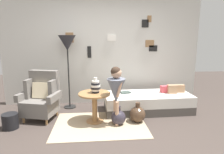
% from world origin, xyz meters
% --- Properties ---
extents(ground_plane, '(12.00, 12.00, 0.00)m').
position_xyz_m(ground_plane, '(0.00, 0.00, 0.00)').
color(ground_plane, '#423833').
extents(gallery_wall, '(4.80, 0.12, 2.60)m').
position_xyz_m(gallery_wall, '(0.00, 1.95, 1.30)').
color(gallery_wall, beige).
rests_on(gallery_wall, ground).
extents(rug, '(1.73, 1.23, 0.01)m').
position_xyz_m(rug, '(-0.11, 0.58, 0.01)').
color(rug, tan).
rests_on(rug, ground).
extents(armchair, '(0.85, 0.72, 0.97)m').
position_xyz_m(armchair, '(-1.29, 1.02, 0.44)').
color(armchair, tan).
rests_on(armchair, ground).
extents(daybed, '(1.92, 0.85, 0.40)m').
position_xyz_m(daybed, '(0.97, 1.21, 0.20)').
color(daybed, '#4C4742').
rests_on(daybed, ground).
extents(pillow_head, '(0.21, 0.14, 0.17)m').
position_xyz_m(pillow_head, '(1.74, 1.28, 0.49)').
color(pillow_head, tan).
rests_on(pillow_head, daybed).
extents(pillow_mid, '(0.20, 0.13, 0.19)m').
position_xyz_m(pillow_mid, '(1.53, 1.21, 0.50)').
color(pillow_mid, tan).
rests_on(pillow_mid, daybed).
extents(pillow_back, '(0.23, 0.14, 0.15)m').
position_xyz_m(pillow_back, '(1.41, 1.30, 0.48)').
color(pillow_back, '#D64C56').
rests_on(pillow_back, daybed).
extents(side_table, '(0.62, 0.62, 0.59)m').
position_xyz_m(side_table, '(-0.21, 0.73, 0.43)').
color(side_table, '#9E7042').
rests_on(side_table, ground).
extents(vase_striped, '(0.19, 0.19, 0.30)m').
position_xyz_m(vase_striped, '(-0.19, 0.75, 0.71)').
color(vase_striped, black).
rests_on(vase_striped, side_table).
extents(floor_lamp, '(0.39, 0.39, 1.68)m').
position_xyz_m(floor_lamp, '(-0.80, 1.59, 1.45)').
color(floor_lamp, black).
rests_on(floor_lamp, ground).
extents(person_child, '(0.34, 0.34, 1.12)m').
position_xyz_m(person_child, '(0.19, 0.54, 0.72)').
color(person_child, tan).
rests_on(person_child, ground).
extents(book_on_daybed, '(0.26, 0.22, 0.03)m').
position_xyz_m(book_on_daybed, '(0.48, 1.31, 0.42)').
color(book_on_daybed, '#3D4B46').
rests_on(book_on_daybed, daybed).
extents(demijohn_near, '(0.28, 0.28, 0.37)m').
position_xyz_m(demijohn_near, '(0.24, 0.56, 0.15)').
color(demijohn_near, '#332D38').
rests_on(demijohn_near, ground).
extents(demijohn_far, '(0.31, 0.31, 0.40)m').
position_xyz_m(demijohn_far, '(0.62, 0.64, 0.16)').
color(demijohn_far, '#473323').
rests_on(demijohn_far, ground).
extents(magazine_basket, '(0.28, 0.28, 0.28)m').
position_xyz_m(magazine_basket, '(-1.74, 0.57, 0.14)').
color(magazine_basket, black).
rests_on(magazine_basket, ground).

